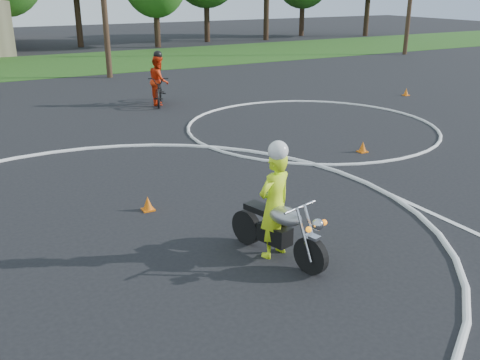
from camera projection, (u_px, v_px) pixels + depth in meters
name	position (u px, v px, depth m)	size (l,w,h in m)	color
ground	(174.00, 326.00, 7.22)	(120.00, 120.00, 0.00)	black
course_markings	(192.00, 194.00, 11.79)	(19.05, 19.05, 0.12)	silver
primary_motorcycle	(279.00, 229.00, 8.85)	(0.81, 2.04, 1.10)	black
rider_primary_grp	(275.00, 202.00, 8.80)	(0.76, 0.60, 2.03)	#D2FC1A
rider_second_grp	(159.00, 86.00, 20.44)	(1.49, 2.25, 2.05)	black
traffic_cones	(328.00, 171.00, 12.87)	(22.44, 13.32, 0.30)	#DE620B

